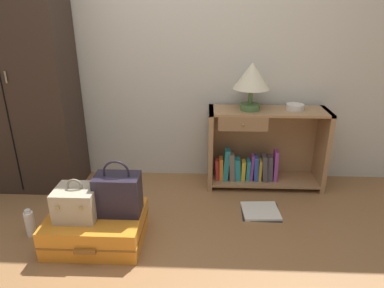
# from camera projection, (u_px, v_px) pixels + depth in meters

# --- Properties ---
(ground_plane) EXTENTS (9.00, 9.00, 0.00)m
(ground_plane) POSITION_uv_depth(u_px,v_px,m) (157.00, 281.00, 2.08)
(ground_plane) COLOR olive
(back_wall) EXTENTS (6.40, 0.10, 2.60)m
(back_wall) POSITION_uv_depth(u_px,v_px,m) (175.00, 36.00, 2.99)
(back_wall) COLOR beige
(back_wall) RESTS_ON ground_plane
(wardrobe) EXTENTS (0.91, 0.47, 2.07)m
(wardrobe) POSITION_uv_depth(u_px,v_px,m) (15.00, 72.00, 2.87)
(wardrobe) COLOR #33261E
(wardrobe) RESTS_ON ground_plane
(bookshelf) EXTENTS (1.03, 0.34, 0.72)m
(bookshelf) POSITION_uv_depth(u_px,v_px,m) (261.00, 150.00, 3.11)
(bookshelf) COLOR #A37A51
(bookshelf) RESTS_ON ground_plane
(table_lamp) EXTENTS (0.31, 0.31, 0.40)m
(table_lamp) POSITION_uv_depth(u_px,v_px,m) (252.00, 78.00, 2.85)
(table_lamp) COLOR #4C7542
(table_lamp) RESTS_ON bookshelf
(bowl) EXTENTS (0.15, 0.15, 0.05)m
(bowl) POSITION_uv_depth(u_px,v_px,m) (295.00, 107.00, 2.94)
(bowl) COLOR silver
(bowl) RESTS_ON bookshelf
(suitcase_large) EXTENTS (0.65, 0.52, 0.22)m
(suitcase_large) POSITION_uv_depth(u_px,v_px,m) (97.00, 227.00, 2.41)
(suitcase_large) COLOR orange
(suitcase_large) RESTS_ON ground_plane
(train_case) EXTENTS (0.27, 0.25, 0.29)m
(train_case) POSITION_uv_depth(u_px,v_px,m) (77.00, 202.00, 2.31)
(train_case) COLOR #B7A88E
(train_case) RESTS_ON suitcase_large
(handbag) EXTENTS (0.30, 0.19, 0.39)m
(handbag) POSITION_uv_depth(u_px,v_px,m) (118.00, 194.00, 2.34)
(handbag) COLOR #231E2D
(handbag) RESTS_ON suitcase_large
(bottle) EXTENTS (0.07, 0.07, 0.21)m
(bottle) POSITION_uv_depth(u_px,v_px,m) (30.00, 223.00, 2.47)
(bottle) COLOR white
(bottle) RESTS_ON ground_plane
(open_book_on_floor) EXTENTS (0.31, 0.29, 0.02)m
(open_book_on_floor) POSITION_uv_depth(u_px,v_px,m) (261.00, 211.00, 2.78)
(open_book_on_floor) COLOR white
(open_book_on_floor) RESTS_ON ground_plane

